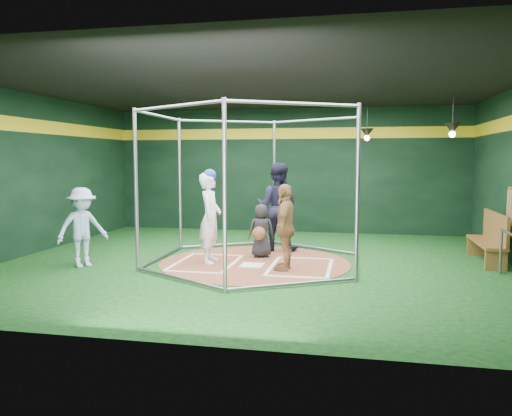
% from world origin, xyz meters
% --- Properties ---
extents(room_shell, '(10.10, 9.10, 3.53)m').
position_xyz_m(room_shell, '(0.00, 0.01, 1.75)').
color(room_shell, '#0C350F').
rests_on(room_shell, ground).
extents(clay_disc, '(3.80, 3.80, 0.01)m').
position_xyz_m(clay_disc, '(0.00, 0.00, 0.01)').
color(clay_disc, brown).
rests_on(clay_disc, ground).
extents(home_plate, '(0.43, 0.43, 0.01)m').
position_xyz_m(home_plate, '(0.00, -0.30, 0.02)').
color(home_plate, white).
rests_on(home_plate, clay_disc).
extents(batter_box_left, '(1.17, 1.77, 0.01)m').
position_xyz_m(batter_box_left, '(-0.95, -0.25, 0.02)').
color(batter_box_left, white).
rests_on(batter_box_left, clay_disc).
extents(batter_box_right, '(1.17, 1.77, 0.01)m').
position_xyz_m(batter_box_right, '(0.95, -0.25, 0.02)').
color(batter_box_right, white).
rests_on(batter_box_right, clay_disc).
extents(batting_cage, '(4.05, 4.67, 3.00)m').
position_xyz_m(batting_cage, '(-0.00, -0.00, 1.50)').
color(batting_cage, gray).
rests_on(batting_cage, ground).
extents(pendant_lamp_near, '(0.34, 0.34, 0.90)m').
position_xyz_m(pendant_lamp_near, '(2.20, 3.60, 2.74)').
color(pendant_lamp_near, black).
rests_on(pendant_lamp_near, room_shell).
extents(pendant_lamp_far, '(0.34, 0.34, 0.90)m').
position_xyz_m(pendant_lamp_far, '(4.00, 2.00, 2.74)').
color(pendant_lamp_far, black).
rests_on(pendant_lamp_far, room_shell).
extents(batter_figure, '(0.49, 0.69, 1.87)m').
position_xyz_m(batter_figure, '(-0.87, -0.18, 0.94)').
color(batter_figure, white).
rests_on(batter_figure, clay_disc).
extents(visitor_leopard, '(0.42, 0.95, 1.61)m').
position_xyz_m(visitor_leopard, '(0.68, -0.52, 0.82)').
color(visitor_leopard, tan).
rests_on(visitor_leopard, clay_disc).
extents(catcher_figure, '(0.64, 0.65, 1.13)m').
position_xyz_m(catcher_figure, '(0.01, 0.57, 0.57)').
color(catcher_figure, black).
rests_on(catcher_figure, clay_disc).
extents(umpire, '(0.99, 0.79, 1.98)m').
position_xyz_m(umpire, '(0.22, 1.45, 1.00)').
color(umpire, black).
rests_on(umpire, clay_disc).
extents(bystander_blue, '(1.06, 1.13, 1.54)m').
position_xyz_m(bystander_blue, '(-3.20, -0.99, 0.77)').
color(bystander_blue, '#A6BDDC').
rests_on(bystander_blue, ground).
extents(dugout_bench, '(0.41, 1.74, 1.02)m').
position_xyz_m(dugout_bench, '(4.63, 0.99, 0.52)').
color(dugout_bench, brown).
rests_on(dugout_bench, ground).
extents(steel_railing, '(0.05, 0.97, 0.84)m').
position_xyz_m(steel_railing, '(4.55, -0.53, 0.56)').
color(steel_railing, gray).
rests_on(steel_railing, ground).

